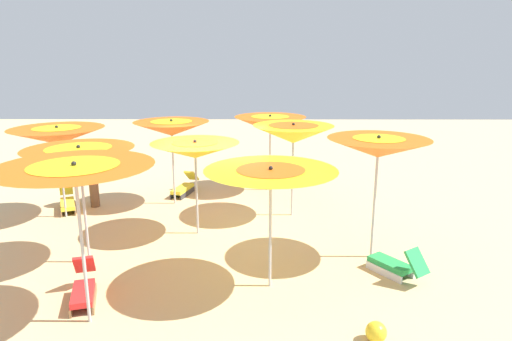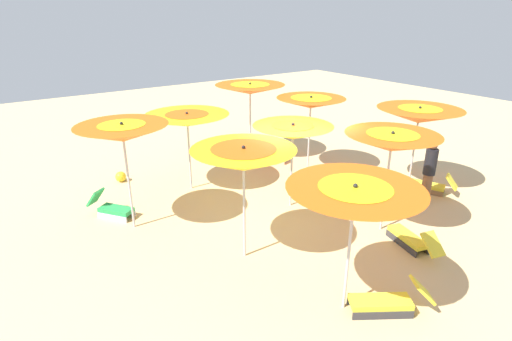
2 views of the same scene
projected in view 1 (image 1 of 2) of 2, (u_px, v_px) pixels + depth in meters
The scene contains 17 objects.
ground at pixel (211, 231), 10.51m from camera, with size 36.41×36.41×0.04m, color #D1B57F.
beach_umbrella_0 at pixel (270, 124), 13.18m from camera, with size 2.07×2.07×2.26m.
beach_umbrella_1 at pixel (172, 128), 11.89m from camera, with size 1.97×1.97×2.31m.
beach_umbrella_2 at pixel (57, 136), 10.88m from camera, with size 2.20×2.20×2.30m.
beach_umbrella_3 at pixel (293, 134), 11.00m from camera, with size 1.96×1.96×2.35m.
beach_umbrella_4 at pixel (195, 150), 9.87m from camera, with size 1.93×1.93×2.16m.
beach_umbrella_5 at pixel (79, 156), 8.39m from camera, with size 2.01×2.01×2.34m.
beach_umbrella_6 at pixel (378, 148), 8.60m from camera, with size 1.94×1.94×2.48m.
beach_umbrella_7 at pixel (271, 179), 7.52m from camera, with size 2.22×2.22×2.17m.
beach_umbrella_8 at pixel (75, 176), 6.37m from camera, with size 2.22×2.22×2.51m.
lounger_0 at pixel (395, 264), 8.33m from camera, with size 1.14×0.96×0.65m.
lounger_1 at pixel (253, 179), 14.08m from camera, with size 1.05×1.33×0.60m.
lounger_2 at pixel (83, 289), 7.47m from camera, with size 1.19×0.65×0.65m.
lounger_3 at pixel (184, 187), 13.19m from camera, with size 1.41×0.68×0.59m.
lounger_4 at pixel (67, 202), 11.85m from camera, with size 1.28×0.82×0.60m.
beachgoer_0 at pixel (93, 175), 11.95m from camera, with size 0.30×0.30×1.64m.
beach_ball at pixel (376, 332), 6.42m from camera, with size 0.30×0.30×0.30m, color yellow.
Camera 1 is at (9.82, 1.10, 3.96)m, focal length 31.96 mm.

